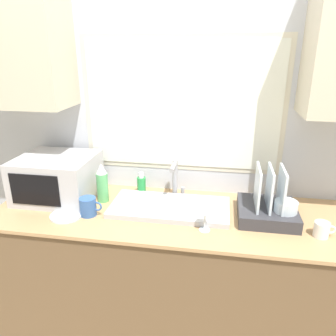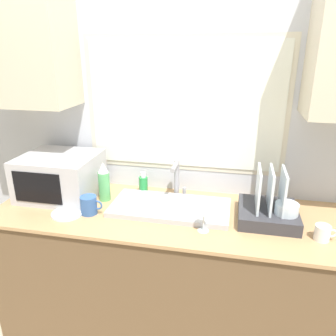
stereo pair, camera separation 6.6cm
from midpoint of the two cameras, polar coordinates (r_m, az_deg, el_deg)
countertop at (r=2.14m, az=-0.11°, el=-18.83°), size 2.07×0.68×0.94m
wall_back at (r=2.01m, az=1.41°, el=8.90°), size 6.00×0.38×2.60m
sink_basin at (r=1.90m, az=-0.69°, el=-6.88°), size 0.68×0.34×0.03m
faucet at (r=2.01m, az=0.34°, el=-1.46°), size 0.08×0.16×0.24m
microwave at (r=2.14m, az=-19.55°, el=-1.55°), size 0.45×0.40×0.26m
dish_rack at (r=1.86m, az=16.20°, el=-6.59°), size 0.31×0.32×0.29m
spray_bottle at (r=2.01m, az=-12.30°, el=-2.61°), size 0.07×0.07×0.24m
soap_bottle at (r=2.10m, az=-5.54°, el=-2.92°), size 0.06×0.06×0.14m
mug_near_sink at (r=1.89m, az=-14.69°, el=-6.52°), size 0.13×0.09×0.10m
wine_glass at (r=1.66m, az=5.39°, el=-6.85°), size 0.06×0.06×0.18m
mug_by_rack at (r=1.80m, az=24.27°, el=-9.75°), size 0.10×0.07×0.08m
small_plate at (r=1.93m, az=-18.25°, el=-7.86°), size 0.18×0.18×0.01m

